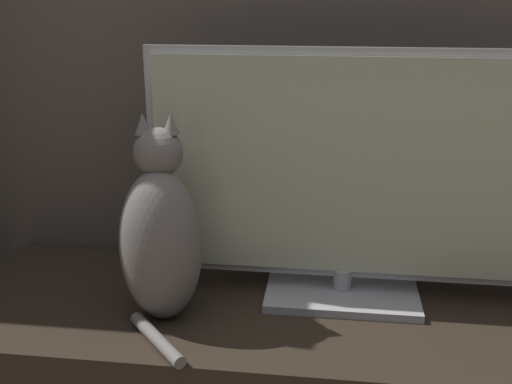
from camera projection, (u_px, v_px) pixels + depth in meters
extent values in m
cube|color=#B7B7BC|center=(342.00, 292.00, 1.48)|extent=(0.37, 0.22, 0.02)
cylinder|color=#B7B7BC|center=(342.00, 279.00, 1.46)|extent=(0.04, 0.04, 0.05)
cube|color=#B7B7BC|center=(348.00, 168.00, 1.38)|extent=(0.94, 0.02, 0.55)
cube|color=beige|center=(348.00, 170.00, 1.37)|extent=(0.90, 0.01, 0.51)
ellipsoid|color=gray|center=(161.00, 246.00, 1.33)|extent=(0.20, 0.19, 0.35)
ellipsoid|color=black|center=(165.00, 243.00, 1.39)|extent=(0.11, 0.07, 0.19)
sphere|color=gray|center=(158.00, 152.00, 1.29)|extent=(0.12, 0.12, 0.11)
cone|color=gray|center=(143.00, 124.00, 1.27)|extent=(0.04, 0.04, 0.04)
cone|color=gray|center=(171.00, 124.00, 1.27)|extent=(0.04, 0.04, 0.04)
cylinder|color=gray|center=(157.00, 339.00, 1.27)|extent=(0.16, 0.18, 0.03)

